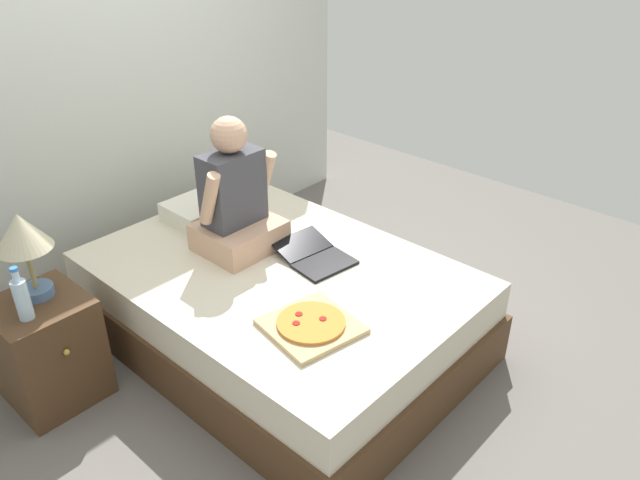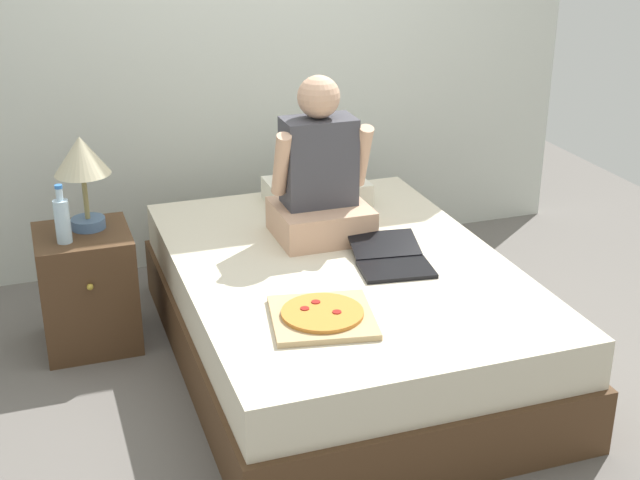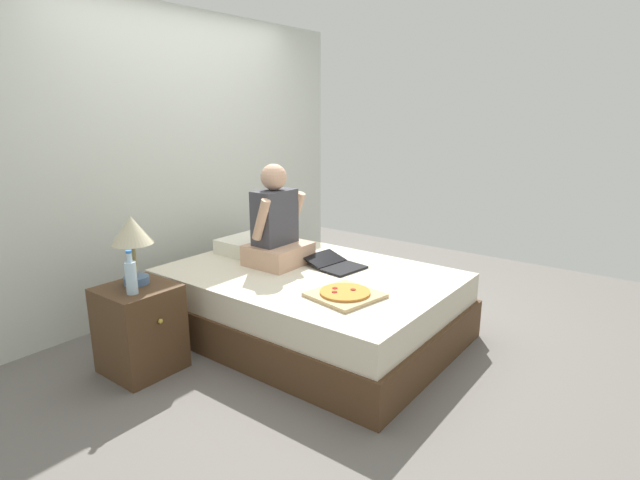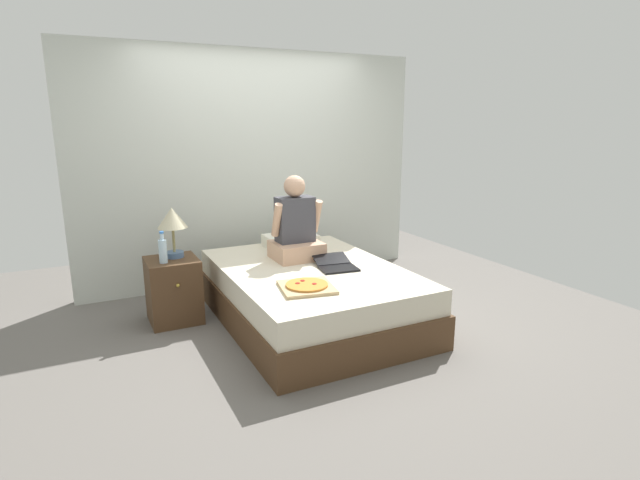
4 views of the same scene
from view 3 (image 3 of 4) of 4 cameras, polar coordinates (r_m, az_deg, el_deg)
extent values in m
plane|color=#66605B|center=(3.92, -1.12, -10.61)|extent=(5.84, 5.84, 0.00)
cube|color=silver|center=(4.58, -15.40, 8.84)|extent=(3.84, 0.12, 2.50)
cube|color=#4C331E|center=(3.86, -1.13, -8.68)|extent=(1.49, 2.11, 0.29)
cube|color=beige|center=(3.77, -1.15, -5.18)|extent=(1.45, 2.05, 0.21)
cube|color=#4C331E|center=(3.51, -19.88, -9.50)|extent=(0.44, 0.44, 0.58)
sphere|color=gold|center=(3.28, -17.77, -8.83)|extent=(0.03, 0.03, 0.03)
cylinder|color=#4C6B93|center=(3.46, -20.23, -4.31)|extent=(0.16, 0.16, 0.05)
cylinder|color=olive|center=(3.42, -20.43, -2.17)|extent=(0.02, 0.02, 0.22)
cone|color=beige|center=(3.37, -20.73, 1.08)|extent=(0.26, 0.26, 0.18)
cylinder|color=silver|center=(3.26, -20.77, -4.08)|extent=(0.07, 0.07, 0.20)
cylinder|color=silver|center=(3.23, -20.98, -1.89)|extent=(0.03, 0.03, 0.06)
cylinder|color=blue|center=(3.22, -21.04, -1.27)|extent=(0.04, 0.04, 0.02)
cube|color=silver|center=(4.32, -8.07, -0.41)|extent=(0.52, 0.34, 0.12)
cube|color=tan|center=(3.92, -4.79, -1.58)|extent=(0.44, 0.40, 0.16)
cube|color=#3F3F47|center=(3.87, -5.21, 2.62)|extent=(0.34, 0.20, 0.42)
sphere|color=tan|center=(3.82, -5.32, 7.18)|extent=(0.20, 0.20, 0.20)
cylinder|color=tan|center=(3.69, -6.73, 2.32)|extent=(0.07, 0.18, 0.32)
cylinder|color=tan|center=(3.98, -2.74, 3.32)|extent=(0.07, 0.18, 0.32)
cube|color=black|center=(3.78, 2.73, -3.29)|extent=(0.35, 0.26, 0.02)
cube|color=black|center=(3.91, 0.50, -2.14)|extent=(0.34, 0.24, 0.06)
cube|color=tan|center=(3.25, 2.87, -6.32)|extent=(0.47, 0.47, 0.02)
cylinder|color=#CC7F33|center=(3.24, 2.87, -5.98)|extent=(0.33, 0.33, 0.02)
cylinder|color=maroon|center=(3.21, 1.67, -5.97)|extent=(0.04, 0.04, 0.00)
cylinder|color=maroon|center=(3.26, 3.81, -5.67)|extent=(0.04, 0.04, 0.00)
cylinder|color=maroon|center=(3.28, 1.72, -5.52)|extent=(0.04, 0.04, 0.00)
camera|label=1|loc=(1.02, 40.63, 51.52)|focal=35.00mm
camera|label=2|loc=(1.99, 81.46, 16.70)|focal=50.00mm
camera|label=4|loc=(1.88, 97.10, 1.49)|focal=28.00mm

